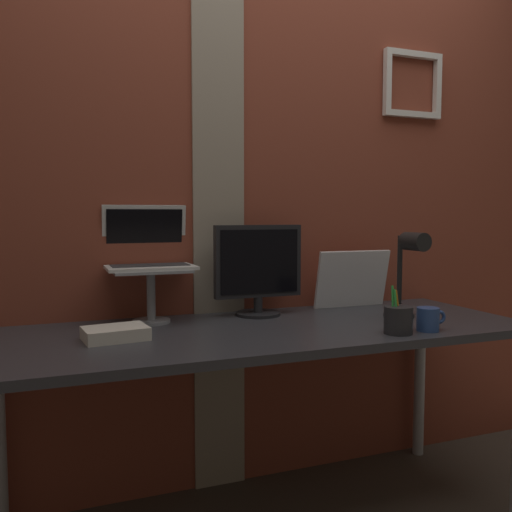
% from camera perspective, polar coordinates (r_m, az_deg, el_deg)
% --- Properties ---
extents(brick_wall_back, '(3.55, 0.16, 2.47)m').
position_cam_1_polar(brick_wall_back, '(2.34, 0.45, 6.69)').
color(brick_wall_back, brown).
rests_on(brick_wall_back, ground_plane).
extents(desk, '(1.93, 0.70, 0.74)m').
position_cam_1_polar(desk, '(1.96, 1.06, -9.56)').
color(desk, '#333338').
rests_on(desk, ground_plane).
extents(monitor, '(0.36, 0.18, 0.36)m').
position_cam_1_polar(monitor, '(2.15, 0.23, -1.11)').
color(monitor, black).
rests_on(monitor, desk).
extents(laptop_stand, '(0.28, 0.22, 0.20)m').
position_cam_1_polar(laptop_stand, '(2.04, -11.06, -3.18)').
color(laptop_stand, gray).
rests_on(laptop_stand, desk).
extents(laptop, '(0.32, 0.25, 0.24)m').
position_cam_1_polar(laptop, '(2.09, -11.42, 0.67)').
color(laptop, silver).
rests_on(laptop, laptop_stand).
extents(whiteboard_panel, '(0.34, 0.07, 0.25)m').
position_cam_1_polar(whiteboard_panel, '(2.38, 10.15, -2.42)').
color(whiteboard_panel, white).
rests_on(whiteboard_panel, desk).
extents(desk_lamp, '(0.12, 0.20, 0.34)m').
position_cam_1_polar(desk_lamp, '(2.15, 15.82, -1.00)').
color(desk_lamp, black).
rests_on(desk_lamp, desk).
extents(pen_cup, '(0.10, 0.10, 0.16)m').
position_cam_1_polar(pen_cup, '(1.90, 14.81, -6.54)').
color(pen_cup, '#262628').
rests_on(pen_cup, desk).
extents(coffee_mug, '(0.11, 0.08, 0.08)m').
position_cam_1_polar(coffee_mug, '(1.98, 17.79, -6.38)').
color(coffee_mug, '#2D4C8C').
rests_on(coffee_mug, desk).
extents(paper_clutter_stack, '(0.22, 0.16, 0.04)m').
position_cam_1_polar(paper_clutter_stack, '(1.82, -14.65, -7.92)').
color(paper_clutter_stack, silver).
rests_on(paper_clutter_stack, desk).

